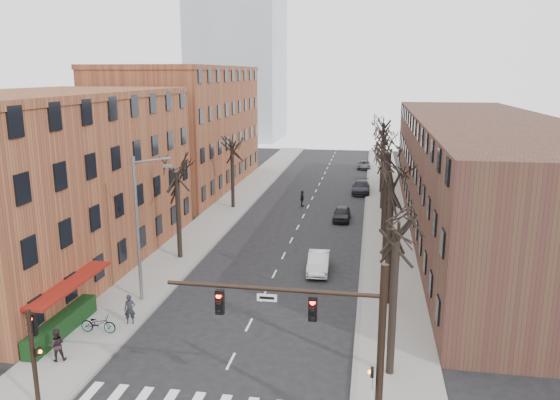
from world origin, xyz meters
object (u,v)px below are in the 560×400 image
at_px(parked_car_near, 342,214).
at_px(parked_car_mid, 361,187).
at_px(silver_sedan, 319,262).
at_px(pedestrian_a, 130,309).
at_px(bicycle, 98,323).

height_order(parked_car_near, parked_car_mid, parked_car_mid).
height_order(silver_sedan, pedestrian_a, pedestrian_a).
xyz_separation_m(silver_sedan, bicycle, (-10.66, -11.50, -0.03)).
bearing_deg(parked_car_near, parked_car_mid, 83.46).
height_order(parked_car_near, pedestrian_a, pedestrian_a).
height_order(pedestrian_a, bicycle, pedestrian_a).
bearing_deg(parked_car_near, pedestrian_a, -112.52).
bearing_deg(silver_sedan, parked_car_near, 84.33).
height_order(parked_car_near, bicycle, parked_car_near).
bearing_deg(parked_car_mid, parked_car_near, -97.03).
bearing_deg(parked_car_mid, pedestrian_a, -107.89).
height_order(parked_car_mid, bicycle, parked_car_mid).
bearing_deg(pedestrian_a, bicycle, -152.28).
xyz_separation_m(silver_sedan, pedestrian_a, (-9.44, -10.21, 0.30)).
distance_m(silver_sedan, parked_car_near, 14.11).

